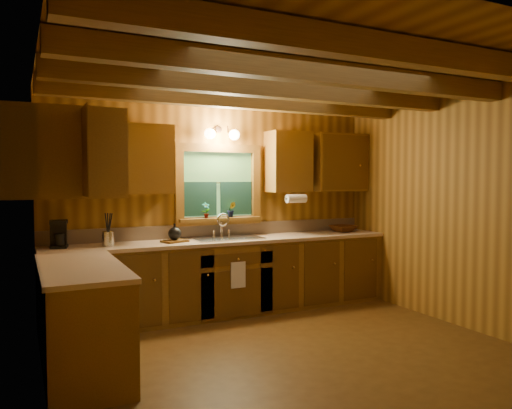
{
  "coord_description": "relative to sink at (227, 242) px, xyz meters",
  "views": [
    {
      "loc": [
        -2.25,
        -3.82,
        1.62
      ],
      "look_at": [
        0.0,
        0.8,
        1.35
      ],
      "focal_mm": 34.42,
      "sensor_mm": 36.0,
      "label": 1
    }
  ],
  "objects": [
    {
      "name": "room",
      "position": [
        0.0,
        -1.6,
        0.44
      ],
      "size": [
        4.2,
        4.2,
        4.2
      ],
      "color": "#503513",
      "rests_on": "ground"
    },
    {
      "name": "ceiling_beams",
      "position": [
        0.0,
        -1.6,
        1.63
      ],
      "size": [
        4.2,
        2.54,
        0.18
      ],
      "color": "brown",
      "rests_on": "room"
    },
    {
      "name": "base_cabinets",
      "position": [
        -0.49,
        -0.32,
        -0.43
      ],
      "size": [
        4.2,
        2.22,
        0.86
      ],
      "color": "brown",
      "rests_on": "ground"
    },
    {
      "name": "countertop",
      "position": [
        -0.48,
        -0.31,
        0.02
      ],
      "size": [
        4.2,
        2.24,
        0.04
      ],
      "color": "tan",
      "rests_on": "base_cabinets"
    },
    {
      "name": "backsplash",
      "position": [
        0.0,
        0.28,
        0.12
      ],
      "size": [
        4.2,
        0.02,
        0.16
      ],
      "primitive_type": "cube",
      "color": "tan",
      "rests_on": "room"
    },
    {
      "name": "dishwasher_panel",
      "position": [
        -1.47,
        -0.92,
        -0.43
      ],
      "size": [
        0.02,
        0.6,
        0.8
      ],
      "primitive_type": "cube",
      "color": "white",
      "rests_on": "base_cabinets"
    },
    {
      "name": "upper_cabinets",
      "position": [
        -0.56,
        -0.18,
        0.98
      ],
      "size": [
        4.19,
        1.77,
        0.78
      ],
      "color": "brown",
      "rests_on": "room"
    },
    {
      "name": "window",
      "position": [
        0.0,
        0.26,
        0.67
      ],
      "size": [
        1.12,
        0.08,
        1.0
      ],
      "color": "brown",
      "rests_on": "room"
    },
    {
      "name": "window_sill",
      "position": [
        0.0,
        0.22,
        0.26
      ],
      "size": [
        1.06,
        0.14,
        0.04
      ],
      "primitive_type": "cube",
      "color": "brown",
      "rests_on": "room"
    },
    {
      "name": "wall_sconce",
      "position": [
        0.0,
        0.14,
        1.31
      ],
      "size": [
        0.45,
        0.21,
        0.17
      ],
      "color": "black",
      "rests_on": "room"
    },
    {
      "name": "paper_towel_roll",
      "position": [
        0.92,
        -0.07,
        0.51
      ],
      "size": [
        0.27,
        0.11,
        0.11
      ],
      "primitive_type": "cylinder",
      "rotation": [
        0.0,
        1.57,
        0.0
      ],
      "color": "white",
      "rests_on": "upper_cabinets"
    },
    {
      "name": "dish_towel",
      "position": [
        0.0,
        -0.34,
        -0.34
      ],
      "size": [
        0.18,
        0.01,
        0.3
      ],
      "primitive_type": "cube",
      "color": "white",
      "rests_on": "base_cabinets"
    },
    {
      "name": "sink",
      "position": [
        0.0,
        0.0,
        0.0
      ],
      "size": [
        0.82,
        0.48,
        0.43
      ],
      "color": "silver",
      "rests_on": "countertop"
    },
    {
      "name": "coffee_maker",
      "position": [
        -1.87,
        0.07,
        0.19
      ],
      "size": [
        0.16,
        0.21,
        0.29
      ],
      "rotation": [
        0.0,
        0.0,
        -0.19
      ],
      "color": "black",
      "rests_on": "countertop"
    },
    {
      "name": "utensil_crock",
      "position": [
        -1.39,
        -0.04,
        0.13
      ],
      "size": [
        0.13,
        0.13,
        0.36
      ],
      "rotation": [
        0.0,
        0.0,
        -0.43
      ],
      "color": "silver",
      "rests_on": "countertop"
    },
    {
      "name": "cutting_board",
      "position": [
        -0.66,
        -0.03,
        0.06
      ],
      "size": [
        0.32,
        0.27,
        0.02
      ],
      "primitive_type": "cube",
      "rotation": [
        0.0,
        0.0,
        0.32
      ],
      "color": "#553712",
      "rests_on": "countertop"
    },
    {
      "name": "teakettle",
      "position": [
        -0.66,
        -0.03,
        0.14
      ],
      "size": [
        0.15,
        0.15,
        0.19
      ],
      "rotation": [
        0.0,
        0.0,
        -0.06
      ],
      "color": "black",
      "rests_on": "cutting_board"
    },
    {
      "name": "wicker_basket",
      "position": [
        1.73,
        0.03,
        0.09
      ],
      "size": [
        0.36,
        0.36,
        0.09
      ],
      "primitive_type": "imported",
      "rotation": [
        0.0,
        0.0,
        0.04
      ],
      "color": "#48230C",
      "rests_on": "countertop"
    },
    {
      "name": "potted_plant_left",
      "position": [
        -0.19,
        0.19,
        0.38
      ],
      "size": [
        0.11,
        0.08,
        0.2
      ],
      "primitive_type": "imported",
      "rotation": [
        0.0,
        0.0,
        0.15
      ],
      "color": "#553712",
      "rests_on": "window_sill"
    },
    {
      "name": "potted_plant_right",
      "position": [
        0.15,
        0.21,
        0.38
      ],
      "size": [
        0.12,
        0.11,
        0.19
      ],
      "primitive_type": "imported",
      "rotation": [
        0.0,
        0.0,
        -0.27
      ],
      "color": "#553712",
      "rests_on": "window_sill"
    }
  ]
}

